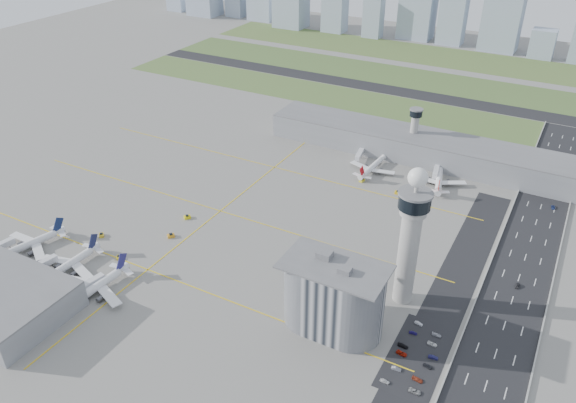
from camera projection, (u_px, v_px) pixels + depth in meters
The scene contains 58 objects.
ground at pixel (253, 261), 270.89m from camera, with size 1000.00×1000.00×0.00m, color gray.
grass_strip_0 at pixel (380, 105), 448.54m from camera, with size 480.00×50.00×0.08m, color #4C602D.
grass_strip_1 at pixel (410, 78), 505.01m from camera, with size 480.00×60.00×0.08m, color #3F5528.
grass_strip_2 at pixel (435, 56), 565.25m from camera, with size 480.00×70.00×0.08m, color #506530.
runway at pixel (396, 91), 476.39m from camera, with size 480.00×22.00×0.10m, color black.
highway at pixel (499, 344), 223.40m from camera, with size 28.00×500.00×0.10m, color black.
barrier_left at pixel (464, 331), 228.89m from camera, with size 0.60×500.00×1.20m, color #9E9E99.
barrier_right at pixel (536, 356), 217.34m from camera, with size 0.60×500.00×1.20m, color #9E9E99.
landside_road at pixel (430, 338), 226.19m from camera, with size 18.00×260.00×0.08m, color black.
parking_lot at pixel (416, 356), 217.98m from camera, with size 20.00×44.00×0.10m, color black.
taxiway_line_h_0 at pixel (148, 270), 264.81m from camera, with size 260.00×0.60×0.01m, color yellow.
taxiway_line_h_1 at pixel (220, 211), 309.99m from camera, with size 260.00×0.60×0.01m, color yellow.
taxiway_line_h_2 at pixel (274, 167), 355.16m from camera, with size 260.00×0.60×0.01m, color yellow.
taxiway_line_v at pixel (220, 211), 309.99m from camera, with size 0.60×260.00×0.01m, color yellow.
control_tower at pixel (411, 232), 229.24m from camera, with size 14.00×14.00×64.50m.
secondary_tower at pixel (414, 128), 361.81m from camera, with size 8.60×8.60×31.90m.
admin_building at pixel (333, 296), 225.02m from camera, with size 42.00×24.00×33.50m.
terminal_pier at pixel (426, 148), 361.77m from camera, with size 210.00×32.00×15.80m.
airplane_near_a at pixel (26, 241), 275.63m from camera, with size 38.78×32.97×10.86m, color white, non-canonical shape.
airplane_near_b at pixel (66, 262), 261.10m from camera, with size 38.38×32.62×10.75m, color white, non-canonical shape.
airplane_near_c at pixel (91, 285), 245.99m from camera, with size 40.79×34.67×11.42m, color white, non-canonical shape.
airplane_far_a at pixel (373, 164), 348.53m from camera, with size 35.41×30.10×9.92m, color white, non-canonical shape.
airplane_far_b at pixel (440, 176), 334.48m from camera, with size 37.80×32.13×10.59m, color white, non-canonical shape.
jet_bridge_near_1 at pixel (30, 273), 257.76m from camera, with size 14.00×3.00×5.70m, color silver, non-canonical shape.
jet_bridge_near_2 at pixel (77, 294), 245.38m from camera, with size 14.00×3.00×5.70m, color silver, non-canonical shape.
jet_bridge_far_0 at pixel (362, 152), 367.99m from camera, with size 14.00×3.00×5.70m, color silver, non-canonical shape.
jet_bridge_far_1 at pixel (437, 169), 347.36m from camera, with size 14.00×3.00×5.70m, color silver, non-canonical shape.
tug_0 at pixel (101, 235), 288.25m from camera, with size 2.24×3.26×1.89m, color gold, non-canonical shape.
tug_1 at pixel (119, 257), 271.88m from camera, with size 2.03×2.95×1.72m, color yellow, non-canonical shape.
tug_2 at pixel (171, 235), 287.68m from camera, with size 2.44×3.55×2.06m, color orange, non-canonical shape.
tug_3 at pixel (187, 217), 303.04m from camera, with size 2.38×3.46×2.01m, color yellow, non-canonical shape.
tug_4 at pixel (362, 180), 338.69m from camera, with size 2.28×3.32×1.93m, color gold, non-canonical shape.
tug_5 at pixel (398, 192), 325.85m from camera, with size 2.34×3.40×1.97m, color yellow, non-canonical shape.
car_lot_0 at pixel (385, 381), 206.60m from camera, with size 1.47×3.64×1.24m, color silver.
car_lot_1 at pixel (396, 369), 211.72m from camera, with size 1.32×3.78×1.25m, color gray.
car_lot_2 at pixel (402, 353), 218.44m from camera, with size 2.00×4.34×1.21m, color #9C1405.
car_lot_3 at pixel (403, 346), 221.86m from camera, with size 1.74×4.28×1.24m, color black.
car_lot_4 at pixel (413, 333), 228.12m from camera, with size 1.35×3.36×1.14m, color navy.
car_lot_5 at pixel (419, 323), 232.81m from camera, with size 1.20×3.45×1.14m, color silver.
car_lot_6 at pixel (415, 391), 202.58m from camera, with size 2.08×4.52×1.26m, color #999999.
car_lot_7 at pixel (418, 379), 207.29m from camera, with size 1.69×4.16×1.21m, color #9A3820.
car_lot_8 at pixel (428, 366), 212.83m from camera, with size 1.47×3.65×1.24m, color #22242A.
car_lot_9 at pixel (433, 357), 216.60m from camera, with size 1.33×3.81×1.26m, color #1A1949.
car_lot_10 at pixel (432, 344), 222.82m from camera, with size 1.80×3.91×1.09m, color white.
car_lot_11 at pixel (437, 335), 227.13m from camera, with size 1.56×3.85×1.12m, color #A2A3AC.
car_hw_1 at pixel (517, 286), 253.63m from camera, with size 1.34×3.85×1.27m, color black.
car_hw_2 at pixel (553, 207), 312.22m from camera, with size 1.92×4.16×1.16m, color navy.
car_hw_4 at pixel (541, 162), 360.47m from camera, with size 1.50×3.74×1.27m, color #96989B.
skyline_bldg_0 at pixel (178, 0), 737.55m from camera, with size 24.05×19.24×26.50m, color #9EADC1.
skyline_bldg_2 at pixel (236, 5), 708.14m from camera, with size 22.81×18.25×26.79m, color #9EADC1.
skyline_bldg_3 at pixel (263, 4), 690.47m from camera, with size 32.30×25.84×36.93m, color #9EADC1.
skyline_bldg_4 at pixel (291, 0), 652.45m from camera, with size 35.81×28.65×60.36m, color #9EADC1.
skyline_bldg_5 at pixel (335, 1), 631.70m from camera, with size 25.49×20.39×66.89m, color #9EADC1.
skyline_bldg_6 at pixel (373, 16), 616.36m from camera, with size 20.04×16.03×45.20m, color #9EADC1.
skyline_bldg_7 at pixel (418, 10), 608.70m from camera, with size 35.76×28.61×61.22m, color #9EADC1.
skyline_bldg_8 at pixel (455, 4), 582.49m from camera, with size 26.33×21.06×83.39m, color #9EADC1.
skyline_bldg_9 at pixel (502, 19), 568.00m from camera, with size 36.96×29.57×62.11m, color #9EADC1.
skyline_bldg_10 at pixel (542, 44), 552.55m from camera, with size 23.01×18.41×27.75m, color #9EADC1.
Camera 1 is at (119.52, -183.02, 163.40)m, focal length 35.00 mm.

